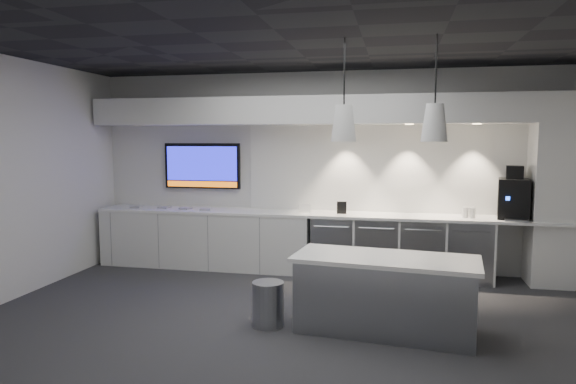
% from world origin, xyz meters
% --- Properties ---
extents(floor, '(7.00, 7.00, 0.00)m').
position_xyz_m(floor, '(0.00, 0.00, 0.00)').
color(floor, '#2F2E31').
rests_on(floor, ground).
extents(ceiling, '(7.00, 7.00, 0.00)m').
position_xyz_m(ceiling, '(0.00, 0.00, 3.00)').
color(ceiling, black).
rests_on(ceiling, wall_back).
extents(wall_back, '(7.00, 0.00, 7.00)m').
position_xyz_m(wall_back, '(0.00, 2.50, 1.50)').
color(wall_back, silver).
rests_on(wall_back, floor).
extents(wall_front, '(7.00, 0.00, 7.00)m').
position_xyz_m(wall_front, '(0.00, -2.50, 1.50)').
color(wall_front, silver).
rests_on(wall_front, floor).
extents(wall_left, '(0.00, 7.00, 7.00)m').
position_xyz_m(wall_left, '(-3.50, 0.00, 1.50)').
color(wall_left, silver).
rests_on(wall_left, floor).
extents(back_counter, '(6.80, 0.65, 0.04)m').
position_xyz_m(back_counter, '(0.00, 2.17, 0.88)').
color(back_counter, white).
rests_on(back_counter, left_base_cabinets).
extents(left_base_cabinets, '(3.30, 0.63, 0.86)m').
position_xyz_m(left_base_cabinets, '(-1.75, 2.17, 0.43)').
color(left_base_cabinets, white).
rests_on(left_base_cabinets, floor).
extents(fridge_unit_a, '(0.60, 0.61, 0.85)m').
position_xyz_m(fridge_unit_a, '(0.25, 2.17, 0.42)').
color(fridge_unit_a, gray).
rests_on(fridge_unit_a, floor).
extents(fridge_unit_b, '(0.60, 0.61, 0.85)m').
position_xyz_m(fridge_unit_b, '(0.88, 2.17, 0.42)').
color(fridge_unit_b, gray).
rests_on(fridge_unit_b, floor).
extents(fridge_unit_c, '(0.60, 0.61, 0.85)m').
position_xyz_m(fridge_unit_c, '(1.51, 2.17, 0.42)').
color(fridge_unit_c, gray).
rests_on(fridge_unit_c, floor).
extents(fridge_unit_d, '(0.60, 0.61, 0.85)m').
position_xyz_m(fridge_unit_d, '(2.14, 2.17, 0.42)').
color(fridge_unit_d, gray).
rests_on(fridge_unit_d, floor).
extents(backsplash, '(4.60, 0.03, 1.30)m').
position_xyz_m(backsplash, '(1.20, 2.48, 1.55)').
color(backsplash, white).
rests_on(backsplash, wall_back).
extents(soffit, '(6.90, 0.60, 0.40)m').
position_xyz_m(soffit, '(0.00, 2.20, 2.40)').
color(soffit, white).
rests_on(soffit, wall_back).
extents(column, '(0.55, 0.55, 2.60)m').
position_xyz_m(column, '(3.20, 2.20, 1.30)').
color(column, white).
rests_on(column, floor).
extents(wall_tv, '(1.25, 0.07, 0.72)m').
position_xyz_m(wall_tv, '(-1.90, 2.45, 1.56)').
color(wall_tv, black).
rests_on(wall_tv, wall_back).
extents(island, '(1.95, 1.01, 0.79)m').
position_xyz_m(island, '(1.05, -0.02, 0.40)').
color(island, gray).
rests_on(island, floor).
extents(bin, '(0.39, 0.39, 0.48)m').
position_xyz_m(bin, '(-0.17, -0.11, 0.24)').
color(bin, gray).
rests_on(bin, floor).
extents(coffee_machine, '(0.47, 0.62, 0.73)m').
position_xyz_m(coffee_machine, '(2.72, 2.20, 1.20)').
color(coffee_machine, black).
rests_on(coffee_machine, back_counter).
extents(sign_black, '(0.14, 0.04, 0.18)m').
position_xyz_m(sign_black, '(0.37, 2.15, 0.99)').
color(sign_black, black).
rests_on(sign_black, back_counter).
extents(sign_white, '(0.18, 0.08, 0.14)m').
position_xyz_m(sign_white, '(-0.18, 2.12, 0.97)').
color(sign_white, white).
rests_on(sign_white, back_counter).
extents(cup_cluster, '(0.16, 0.16, 0.14)m').
position_xyz_m(cup_cluster, '(2.14, 2.18, 0.97)').
color(cup_cluster, white).
rests_on(cup_cluster, back_counter).
extents(tray_a, '(0.18, 0.18, 0.02)m').
position_xyz_m(tray_a, '(-2.89, 2.11, 0.91)').
color(tray_a, '#9D9D9D').
rests_on(tray_a, back_counter).
extents(tray_b, '(0.17, 0.17, 0.02)m').
position_xyz_m(tray_b, '(-2.44, 2.17, 0.91)').
color(tray_b, '#9D9D9D').
rests_on(tray_b, back_counter).
extents(tray_c, '(0.19, 0.19, 0.02)m').
position_xyz_m(tray_c, '(-2.06, 2.12, 0.91)').
color(tray_c, '#9D9D9D').
rests_on(tray_c, back_counter).
extents(tray_d, '(0.19, 0.19, 0.02)m').
position_xyz_m(tray_d, '(-1.72, 2.10, 0.91)').
color(tray_d, '#9D9D9D').
rests_on(tray_d, back_counter).
extents(pendant_left, '(0.26, 0.26, 1.07)m').
position_xyz_m(pendant_left, '(0.60, -0.02, 2.15)').
color(pendant_left, white).
rests_on(pendant_left, ceiling).
extents(pendant_right, '(0.26, 0.26, 1.07)m').
position_xyz_m(pendant_right, '(1.49, -0.02, 2.15)').
color(pendant_right, white).
rests_on(pendant_right, ceiling).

